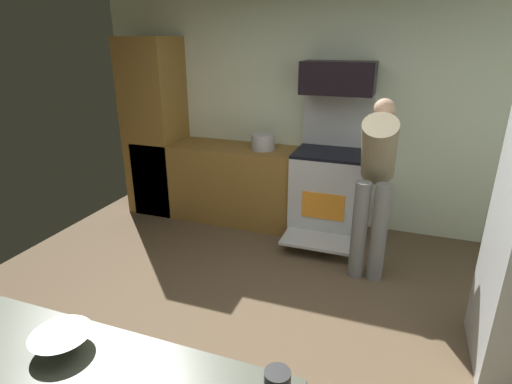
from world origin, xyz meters
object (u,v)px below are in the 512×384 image
object	(u,v)px
oven_range	(329,190)
stock_pot	(263,142)
microwave	(338,78)
person_cook	(376,177)
mixing_bowl_prep	(62,341)
mug_coffee	(277,382)

from	to	relation	value
oven_range	stock_pot	distance (m)	0.91
oven_range	microwave	world-z (taller)	microwave
microwave	stock_pot	world-z (taller)	microwave
person_cook	microwave	bearing A→B (deg)	123.31
person_cook	stock_pot	distance (m)	1.46
oven_range	stock_pot	bearing A→B (deg)	178.98
microwave	mixing_bowl_prep	distance (m)	3.46
stock_pot	microwave	bearing A→B (deg)	5.87
person_cook	oven_range	bearing A→B (deg)	126.80
mixing_bowl_prep	person_cook	bearing A→B (deg)	68.19
person_cook	stock_pot	world-z (taller)	person_cook
person_cook	mixing_bowl_prep	world-z (taller)	person_cook
mixing_bowl_prep	microwave	bearing A→B (deg)	81.17
mug_coffee	microwave	bearing A→B (deg)	96.44
oven_range	microwave	distance (m)	1.19
person_cook	mug_coffee	distance (m)	2.49
oven_range	person_cook	bearing A→B (deg)	-53.20
person_cook	mug_coffee	xyz separation A→B (m)	(-0.14, -2.48, 0.01)
oven_range	mixing_bowl_prep	bearing A→B (deg)	-99.09
oven_range	mixing_bowl_prep	size ratio (longest dim) A/B	6.31
stock_pot	person_cook	bearing A→B (deg)	-28.29
mixing_bowl_prep	mug_coffee	bearing A→B (deg)	5.19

